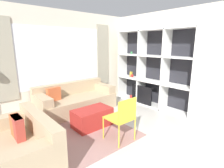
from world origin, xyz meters
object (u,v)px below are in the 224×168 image
Objects in this scene: shelving_unit at (153,70)px; couch_main at (76,101)px; folding_chair at (122,116)px; couch_side at (19,148)px; ottoman at (92,118)px.

couch_main is (-1.98, 1.08, -0.79)m from shelving_unit.
folding_chair is at bearing -157.19° from shelving_unit.
folding_chair is (-0.14, -1.98, 0.23)m from couch_main.
couch_main is at bearing 129.36° from couch_side.
shelving_unit reaches higher than couch_main.
couch_main is at bearing 79.14° from ottoman.
folding_chair is at bearing 72.19° from couch_side.
couch_main is at bearing 151.33° from shelving_unit.
folding_chair is (0.07, -0.88, 0.31)m from ottoman.
couch_main is 2.42× the size of folding_chair.
shelving_unit reaches higher than folding_chair.
couch_main is 1.12m from ottoman.
ottoman is at bearing 102.93° from couch_side.
couch_main reaches higher than ottoman.
couch_side is 1.79× the size of ottoman.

